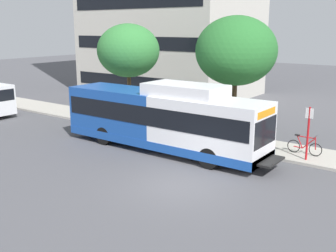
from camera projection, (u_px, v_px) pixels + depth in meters
name	position (u px, v px, depth m)	size (l,w,h in m)	color
ground_plane	(56.00, 152.00, 21.55)	(120.00, 120.00, 0.00)	#4C4C51
sidewalk_curb	(166.00, 130.00, 25.86)	(3.00, 56.00, 0.14)	#A8A399
transit_bus	(163.00, 119.00, 21.47)	(2.58, 12.25, 3.65)	white
bus_stop_sign_pole	(308.00, 129.00, 19.44)	(0.10, 0.36, 2.60)	red
bicycle_parked	(305.00, 146.00, 20.55)	(0.52, 1.76, 1.02)	black
street_tree_near_stop	(236.00, 51.00, 22.93)	(4.59, 4.59, 6.91)	#4C3823
street_tree_mid_block	(128.00, 51.00, 27.93)	(4.28, 4.28, 6.51)	#4C3823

